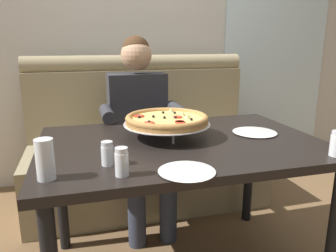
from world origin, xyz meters
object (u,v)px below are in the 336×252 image
(plate_near_right, at_px, (255,131))
(plate_near_left, at_px, (187,170))
(booth_bench, at_px, (145,150))
(shaker_parmesan, at_px, (122,164))
(dining_table, at_px, (182,156))
(patio_chair, at_px, (251,100))
(shaker_pepper_flakes, at_px, (107,155))
(pizza, at_px, (167,120))
(diner_main, at_px, (140,120))
(drinking_glass, at_px, (45,162))

(plate_near_right, bearing_deg, plate_near_left, -141.36)
(booth_bench, bearing_deg, shaker_parmesan, -105.00)
(plate_near_left, bearing_deg, dining_table, 74.73)
(booth_bench, height_order, shaker_parmesan, booth_bench)
(plate_near_left, relative_size, patio_chair, 0.25)
(booth_bench, bearing_deg, plate_near_right, -64.85)
(shaker_parmesan, xyz_separation_m, shaker_pepper_flakes, (-0.04, 0.12, -0.00))
(pizza, xyz_separation_m, plate_near_left, (-0.05, -0.47, -0.08))
(dining_table, xyz_separation_m, shaker_parmesan, (-0.35, -0.36, 0.13))
(booth_bench, xyz_separation_m, shaker_parmesan, (-0.35, -1.29, 0.40))
(booth_bench, distance_m, shaker_pepper_flakes, 1.29)
(dining_table, bearing_deg, booth_bench, 90.00)
(plate_near_left, bearing_deg, booth_bench, 85.37)
(booth_bench, relative_size, plate_near_left, 8.10)
(pizza, bearing_deg, plate_near_left, -96.36)
(diner_main, distance_m, drinking_glass, 1.12)
(diner_main, xyz_separation_m, pizza, (0.03, -0.59, 0.13))
(dining_table, relative_size, pizza, 3.11)
(dining_table, bearing_deg, plate_near_right, 4.20)
(dining_table, distance_m, shaker_parmesan, 0.51)
(plate_near_left, relative_size, plate_near_right, 0.93)
(shaker_pepper_flakes, bearing_deg, dining_table, 31.33)
(pizza, relative_size, patio_chair, 0.52)
(shaker_parmesan, bearing_deg, pizza, 56.41)
(diner_main, xyz_separation_m, shaker_parmesan, (-0.26, -1.03, 0.09))
(plate_near_right, relative_size, drinking_glass, 1.57)
(shaker_parmesan, relative_size, plate_near_left, 0.49)
(pizza, bearing_deg, diner_main, 93.00)
(plate_near_left, relative_size, drinking_glass, 1.46)
(drinking_glass, bearing_deg, patio_chair, 48.12)
(plate_near_right, bearing_deg, dining_table, -175.80)
(diner_main, bearing_deg, shaker_parmesan, -104.27)
(booth_bench, xyz_separation_m, diner_main, (-0.09, -0.27, 0.31))
(plate_near_right, relative_size, patio_chair, 0.27)
(shaker_pepper_flakes, bearing_deg, pizza, 43.59)
(shaker_pepper_flakes, bearing_deg, booth_bench, 71.70)
(plate_near_right, bearing_deg, pizza, 174.08)
(plate_near_left, bearing_deg, patio_chair, 55.96)
(diner_main, bearing_deg, booth_bench, 72.24)
(booth_bench, xyz_separation_m, patio_chair, (1.64, 1.25, 0.13))
(plate_near_left, bearing_deg, plate_near_right, 38.64)
(pizza, height_order, shaker_pepper_flakes, pizza)
(shaker_parmesan, relative_size, plate_near_right, 0.46)
(plate_near_right, distance_m, drinking_glass, 1.09)
(booth_bench, height_order, diner_main, diner_main)
(shaker_pepper_flakes, height_order, plate_near_left, shaker_pepper_flakes)
(booth_bench, relative_size, plate_near_right, 7.53)
(booth_bench, height_order, plate_near_left, booth_bench)
(plate_near_right, bearing_deg, shaker_parmesan, -153.17)
(shaker_parmesan, xyz_separation_m, drinking_glass, (-0.26, 0.04, 0.02))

